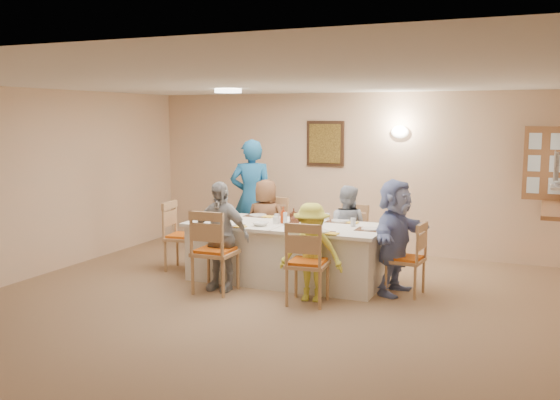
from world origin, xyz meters
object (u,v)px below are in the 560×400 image
at_px(chair_back_right, 349,239).
at_px(caregiver, 252,198).
at_px(diner_back_left, 266,223).
at_px(diner_back_right, 346,230).
at_px(diner_front_right, 311,252).
at_px(chair_left_end, 184,236).
at_px(diner_right_end, 395,237).
at_px(chair_front_left, 215,250).
at_px(desk_fan, 560,173).
at_px(chair_right_end, 405,258).
at_px(dining_table, 286,252).
at_px(diner_front_left, 220,236).
at_px(condiment_ketchup, 283,215).
at_px(chair_back_left, 269,231).
at_px(chair_front_right, 308,262).

xyz_separation_m(chair_back_right, caregiver, (-1.65, 0.35, 0.43)).
xyz_separation_m(diner_back_left, diner_back_right, (1.20, 0.00, -0.02)).
relative_size(diner_back_right, diner_front_right, 1.06).
height_order(chair_left_end, diner_right_end, diner_right_end).
distance_m(chair_front_left, chair_left_end, 1.24).
distance_m(desk_fan, chair_right_end, 1.98).
xyz_separation_m(dining_table, diner_front_left, (-0.60, -0.68, 0.29)).
height_order(chair_left_end, diner_back_left, diner_back_left).
xyz_separation_m(chair_front_left, diner_back_left, (0.00, 1.48, 0.11)).
bearing_deg(condiment_ketchup, chair_front_left, -123.82).
height_order(chair_right_end, diner_back_left, diner_back_left).
bearing_deg(diner_back_left, chair_left_end, 29.25).
xyz_separation_m(chair_back_left, condiment_ketchup, (0.55, -0.78, 0.38)).
distance_m(chair_back_right, diner_back_right, 0.19).
bearing_deg(dining_table, chair_back_right, 53.13).
relative_size(chair_front_left, diner_front_left, 0.77).
xyz_separation_m(chair_front_right, diner_back_left, (-1.20, 1.48, 0.14)).
bearing_deg(diner_back_left, caregiver, -52.59).
distance_m(chair_front_left, caregiver, 2.04).
relative_size(diner_back_right, diner_right_end, 0.87).
distance_m(diner_front_left, condiment_ketchup, 0.91).
relative_size(diner_back_right, condiment_ketchup, 5.68).
xyz_separation_m(diner_front_left, diner_right_end, (2.02, 0.68, 0.02)).
bearing_deg(diner_front_right, dining_table, 124.04).
distance_m(chair_front_left, diner_back_left, 1.48).
bearing_deg(chair_front_right, desk_fan, -174.09).
height_order(chair_back_left, diner_front_right, diner_front_right).
xyz_separation_m(desk_fan, dining_table, (-3.18, 0.26, -1.17)).
height_order(diner_front_right, caregiver, caregiver).
bearing_deg(diner_back_left, diner_back_right, 173.65).
bearing_deg(chair_back_right, chair_back_left, -172.01).
bearing_deg(chair_back_left, diner_back_left, -88.85).
xyz_separation_m(diner_back_left, diner_front_left, (0.00, -1.36, 0.05)).
relative_size(chair_left_end, chair_right_end, 1.08).
height_order(dining_table, condiment_ketchup, condiment_ketchup).
bearing_deg(diner_right_end, diner_back_right, 60.95).
bearing_deg(diner_back_left, dining_table, 125.08).
bearing_deg(diner_right_end, chair_front_left, 122.22).
bearing_deg(condiment_ketchup, chair_back_left, 125.22).
xyz_separation_m(diner_front_right, caregiver, (-1.65, 1.83, 0.32)).
bearing_deg(diner_front_right, chair_back_right, 82.61).
bearing_deg(caregiver, chair_right_end, 134.24).
xyz_separation_m(dining_table, chair_front_right, (0.60, -0.80, 0.10)).
height_order(chair_front_right, diner_right_end, diner_right_end).
xyz_separation_m(dining_table, diner_right_end, (1.42, 0.00, 0.32)).
relative_size(chair_left_end, diner_front_left, 0.71).
relative_size(chair_left_end, diner_front_right, 0.84).
distance_m(chair_front_left, chair_right_end, 2.30).
height_order(dining_table, chair_back_right, chair_back_right).
distance_m(chair_back_right, condiment_ketchup, 1.09).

